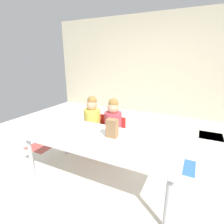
% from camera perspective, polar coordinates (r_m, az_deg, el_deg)
% --- Properties ---
extents(ground_plane, '(6.22, 4.79, 0.02)m').
position_cam_1_polar(ground_plane, '(3.02, 3.39, -12.75)').
color(ground_plane, silver).
extents(back_wall, '(6.22, 0.10, 2.57)m').
position_cam_1_polar(back_wall, '(4.92, 14.92, 14.17)').
color(back_wall, beige).
rests_on(back_wall, ground_plane).
extents(craft_table, '(1.85, 0.78, 0.59)m').
position_cam_1_polar(craft_table, '(2.13, -3.58, -9.37)').
color(craft_table, white).
rests_on(craft_table, ground_plane).
extents(seated_child_near_camera, '(0.33, 0.33, 0.92)m').
position_cam_1_polar(seated_child_near_camera, '(2.86, -6.30, -2.12)').
color(seated_child_near_camera, red).
rests_on(seated_child_near_camera, ground_plane).
extents(seated_child_middle_seat, '(0.32, 0.31, 0.92)m').
position_cam_1_polar(seated_child_middle_seat, '(2.68, 0.41, -3.28)').
color(seated_child_middle_seat, red).
rests_on(seated_child_middle_seat, ground_plane).
extents(paper_bag_brown, '(0.13, 0.09, 0.22)m').
position_cam_1_polar(paper_bag_brown, '(2.08, 0.04, -5.27)').
color(paper_bag_brown, '#9E754C').
rests_on(paper_bag_brown, craft_table).
extents(paper_plate_near_edge, '(0.18, 0.18, 0.01)m').
position_cam_1_polar(paper_plate_near_edge, '(2.23, -13.03, -7.09)').
color(paper_plate_near_edge, white).
rests_on(paper_plate_near_edge, craft_table).
extents(paper_plate_center_table, '(0.18, 0.18, 0.01)m').
position_cam_1_polar(paper_plate_center_table, '(2.36, -7.31, -5.35)').
color(paper_plate_center_table, white).
rests_on(paper_plate_center_table, craft_table).
extents(donut_powdered_on_plate, '(0.12, 0.12, 0.03)m').
position_cam_1_polar(donut_powdered_on_plate, '(2.22, -13.06, -6.60)').
color(donut_powdered_on_plate, white).
rests_on(donut_powdered_on_plate, craft_table).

